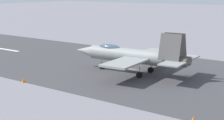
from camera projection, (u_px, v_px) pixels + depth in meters
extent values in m
plane|color=slate|center=(119.00, 68.00, 48.99)|extent=(400.00, 400.00, 0.00)
cube|color=#3E3D40|center=(119.00, 68.00, 48.99)|extent=(240.00, 26.00, 0.02)
cube|color=white|center=(122.00, 68.00, 48.61)|extent=(8.00, 0.70, 0.00)
cube|color=white|center=(4.00, 49.00, 63.96)|extent=(8.00, 0.70, 0.00)
cylinder|color=gray|center=(133.00, 56.00, 45.13)|extent=(12.45, 2.94, 1.82)
cone|color=gray|center=(85.00, 51.00, 49.03)|extent=(2.98, 1.80, 1.55)
ellipsoid|color=#3F5160|center=(110.00, 48.00, 46.78)|extent=(3.69, 1.42, 1.10)
cylinder|color=#47423D|center=(178.00, 62.00, 41.43)|extent=(2.29, 1.30, 1.10)
cylinder|color=#47423D|center=(182.00, 60.00, 42.35)|extent=(2.29, 1.30, 1.10)
cube|color=gray|center=(125.00, 63.00, 41.39)|extent=(3.93, 6.25, 0.24)
cube|color=gray|center=(153.00, 53.00, 47.89)|extent=(3.93, 6.25, 0.24)
cube|color=gray|center=(172.00, 64.00, 39.87)|extent=(2.65, 3.01, 0.16)
cube|color=gray|center=(187.00, 57.00, 43.88)|extent=(2.65, 3.01, 0.16)
cube|color=#524F4F|center=(170.00, 47.00, 41.29)|extent=(2.68, 1.18, 3.14)
cube|color=#524F4F|center=(176.00, 45.00, 42.79)|extent=(2.68, 1.18, 3.14)
cylinder|color=silver|center=(102.00, 64.00, 47.89)|extent=(0.18, 0.18, 1.40)
cylinder|color=black|center=(102.00, 67.00, 47.95)|extent=(0.78, 0.37, 0.76)
cylinder|color=silver|center=(139.00, 72.00, 43.19)|extent=(0.18, 0.18, 1.40)
cylinder|color=black|center=(139.00, 75.00, 43.25)|extent=(0.78, 0.37, 0.76)
cylinder|color=silver|center=(151.00, 68.00, 45.86)|extent=(0.18, 0.18, 1.40)
cylinder|color=black|center=(151.00, 70.00, 45.93)|extent=(0.78, 0.37, 0.76)
cube|color=#1E2338|center=(104.00, 52.00, 59.24)|extent=(0.24, 0.36, 0.82)
cube|color=orange|center=(104.00, 48.00, 59.12)|extent=(0.31, 0.46, 0.56)
sphere|color=tan|center=(104.00, 45.00, 59.04)|extent=(0.22, 0.22, 0.22)
cylinder|color=orange|center=(103.00, 48.00, 58.88)|extent=(0.10, 0.10, 0.53)
cylinder|color=orange|center=(105.00, 48.00, 59.38)|extent=(0.10, 0.10, 0.53)
cone|color=orange|center=(193.00, 119.00, 28.78)|extent=(0.44, 0.44, 0.55)
cone|color=orange|center=(23.00, 80.00, 41.22)|extent=(0.44, 0.44, 0.55)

